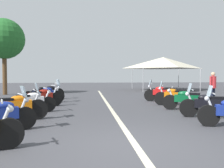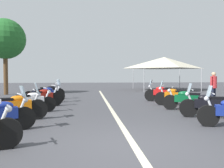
# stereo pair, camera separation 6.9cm
# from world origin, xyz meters

# --- Properties ---
(ground_plane) EXTENTS (80.00, 80.00, 0.00)m
(ground_plane) POSITION_xyz_m (0.00, 0.00, 0.00)
(ground_plane) COLOR #424247
(lane_centre_stripe) EXTENTS (23.23, 0.16, 0.01)m
(lane_centre_stripe) POSITION_xyz_m (5.63, 0.00, 0.00)
(lane_centre_stripe) COLOR beige
(lane_centre_stripe) RESTS_ON ground_plane
(motorcycle_left_row_2) EXTENTS (0.91, 2.16, 1.23)m
(motorcycle_left_row_2) POSITION_xyz_m (3.10, 3.40, 0.48)
(motorcycle_left_row_2) COLOR black
(motorcycle_left_row_2) RESTS_ON ground_plane
(motorcycle_left_row_3) EXTENTS (0.99, 2.01, 0.99)m
(motorcycle_left_row_3) POSITION_xyz_m (4.72, 3.29, 0.45)
(motorcycle_left_row_3) COLOR black
(motorcycle_left_row_3) RESTS_ON ground_plane
(motorcycle_left_row_4) EXTENTS (1.10, 1.93, 1.01)m
(motorcycle_left_row_4) POSITION_xyz_m (6.51, 3.19, 0.46)
(motorcycle_left_row_4) COLOR black
(motorcycle_left_row_4) RESTS_ON ground_plane
(motorcycle_left_row_5) EXTENTS (1.05, 2.09, 1.22)m
(motorcycle_left_row_5) POSITION_xyz_m (8.06, 3.29, 0.48)
(motorcycle_left_row_5) COLOR black
(motorcycle_left_row_5) RESTS_ON ground_plane
(motorcycle_left_row_6) EXTENTS (1.06, 1.89, 1.23)m
(motorcycle_left_row_6) POSITION_xyz_m (9.84, 3.39, 0.48)
(motorcycle_left_row_6) COLOR black
(motorcycle_left_row_6) RESTS_ON ground_plane
(motorcycle_right_row_2) EXTENTS (0.90, 2.09, 1.21)m
(motorcycle_right_row_2) POSITION_xyz_m (3.06, -3.25, 0.47)
(motorcycle_right_row_2) COLOR black
(motorcycle_right_row_2) RESTS_ON ground_plane
(motorcycle_right_row_3) EXTENTS (1.06, 2.02, 1.00)m
(motorcycle_right_row_3) POSITION_xyz_m (4.80, -3.20, 0.46)
(motorcycle_right_row_3) COLOR black
(motorcycle_right_row_3) RESTS_ON ground_plane
(motorcycle_right_row_4) EXTENTS (0.98, 1.94, 1.22)m
(motorcycle_right_row_4) POSITION_xyz_m (6.37, -3.20, 0.47)
(motorcycle_right_row_4) COLOR black
(motorcycle_right_row_4) RESTS_ON ground_plane
(motorcycle_right_row_5) EXTENTS (1.05, 2.02, 1.23)m
(motorcycle_right_row_5) POSITION_xyz_m (8.13, -3.16, 0.48)
(motorcycle_right_row_5) COLOR black
(motorcycle_right_row_5) RESTS_ON ground_plane
(bystander_1) EXTENTS (0.34, 0.45, 1.64)m
(bystander_1) POSITION_xyz_m (6.92, -5.45, 0.96)
(bystander_1) COLOR #1E2338
(bystander_1) RESTS_ON ground_plane
(roadside_tree_0) EXTENTS (3.00, 3.00, 5.68)m
(roadside_tree_0) POSITION_xyz_m (13.83, 7.20, 4.15)
(roadside_tree_0) COLOR brown
(roadside_tree_0) RESTS_ON ground_plane
(event_tent) EXTENTS (5.69, 5.69, 3.20)m
(event_tent) POSITION_xyz_m (17.87, -6.29, 2.65)
(event_tent) COLOR beige
(event_tent) RESTS_ON ground_plane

